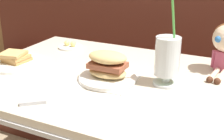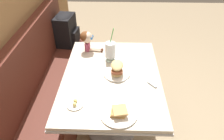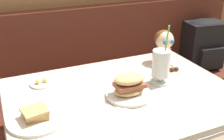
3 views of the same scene
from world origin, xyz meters
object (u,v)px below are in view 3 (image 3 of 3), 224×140
(toast_plate, at_px, (37,117))
(seated_doll, at_px, (164,42))
(milkshake_glass, at_px, (161,65))
(butter_saucer, at_px, (42,83))
(sandwich_plate, at_px, (129,88))
(butter_knife, at_px, (135,132))
(backpack, at_px, (204,43))

(toast_plate, relative_size, seated_doll, 1.12)
(milkshake_glass, bearing_deg, butter_saucer, 157.98)
(seated_doll, bearing_deg, butter_saucer, 179.99)
(toast_plate, bearing_deg, milkshake_glass, 6.91)
(toast_plate, bearing_deg, sandwich_plate, 2.19)
(sandwich_plate, distance_m, butter_knife, 0.28)
(butter_knife, height_order, seated_doll, seated_doll)
(milkshake_glass, height_order, butter_saucer, milkshake_glass)
(milkshake_glass, bearing_deg, butter_knife, -134.56)
(butter_knife, bearing_deg, sandwich_plate, 67.94)
(butter_saucer, relative_size, butter_knife, 0.62)
(milkshake_glass, distance_m, seated_doll, 0.29)
(butter_saucer, xyz_separation_m, butter_knife, (0.25, -0.55, -0.00))
(milkshake_glass, relative_size, butter_saucer, 2.62)
(butter_knife, distance_m, backpack, 1.44)
(milkshake_glass, relative_size, seated_doll, 1.41)
(milkshake_glass, distance_m, backpack, 1.01)
(milkshake_glass, relative_size, sandwich_plate, 1.43)
(milkshake_glass, bearing_deg, toast_plate, -173.09)
(milkshake_glass, xyz_separation_m, seated_doll, (0.17, 0.23, 0.03))
(sandwich_plate, distance_m, seated_doll, 0.48)
(sandwich_plate, relative_size, seated_doll, 0.98)
(toast_plate, xyz_separation_m, backpack, (1.45, 0.66, -0.10))
(milkshake_glass, height_order, backpack, milkshake_glass)
(butter_saucer, distance_m, butter_knife, 0.60)
(butter_saucer, distance_m, seated_doll, 0.75)
(butter_saucer, relative_size, backpack, 0.30)
(butter_saucer, bearing_deg, milkshake_glass, -22.02)
(milkshake_glass, bearing_deg, sandwich_plate, -163.63)
(toast_plate, distance_m, butter_saucer, 0.32)
(toast_plate, height_order, sandwich_plate, sandwich_plate)
(sandwich_plate, height_order, butter_knife, sandwich_plate)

